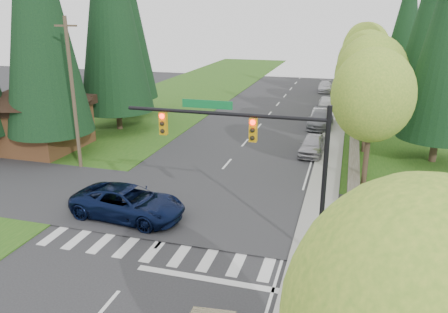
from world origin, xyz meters
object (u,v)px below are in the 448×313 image
at_px(parked_car_e, 325,87).
at_px(parked_car_a, 313,145).
at_px(parked_car_d, 325,103).
at_px(suv_navy, 128,203).
at_px(parked_car_c, 320,117).
at_px(parked_car_b, 321,119).

bearing_deg(parked_car_e, parked_car_a, -91.19).
bearing_deg(parked_car_d, suv_navy, -107.53).
xyz_separation_m(parked_car_c, parked_car_e, (-0.72, 18.62, -0.06)).
bearing_deg(parked_car_e, suv_navy, -102.99).
xyz_separation_m(parked_car_d, parked_car_e, (-0.72, 11.00, 0.02)).
xyz_separation_m(parked_car_a, parked_car_c, (-0.15, 9.54, -0.02)).
relative_size(parked_car_a, parked_car_d, 1.16).
height_order(parked_car_b, parked_car_c, parked_car_b).
height_order(parked_car_c, parked_car_e, parked_car_c).
height_order(suv_navy, parked_car_d, suv_navy).
bearing_deg(parked_car_b, parked_car_c, 96.82).
bearing_deg(parked_car_a, parked_car_b, 94.02).
bearing_deg(parked_car_d, parked_car_c, -92.76).
distance_m(parked_car_a, parked_car_b, 8.48).
bearing_deg(parked_car_c, parked_car_d, 93.22).
relative_size(suv_navy, parked_car_e, 1.31).
xyz_separation_m(parked_car_b, parked_car_e, (-0.82, 19.69, -0.09)).
bearing_deg(parked_car_a, suv_navy, -117.75).
distance_m(suv_navy, parked_car_e, 42.29).
height_order(suv_navy, parked_car_a, suv_navy).
bearing_deg(parked_car_a, parked_car_d, 94.16).
height_order(parked_car_a, parked_car_b, parked_car_b).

